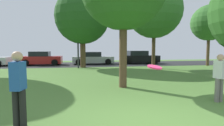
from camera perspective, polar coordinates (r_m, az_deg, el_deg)
ground_plane at (r=4.29m, az=13.04°, el=-19.39°), size 44.00×44.00×0.00m
road_strip at (r=19.75m, az=-4.87°, el=-0.36°), size 44.00×6.40×0.01m
oak_tree_left at (r=16.30m, az=13.58°, el=16.23°), size 4.80×4.80×7.44m
oak_tree_center at (r=16.59m, az=-9.60°, el=14.55°), size 4.93×4.93×7.08m
maple_tree_far at (r=20.56m, az=29.04°, el=11.31°), size 3.58×3.58×6.12m
person_bystander at (r=6.71m, az=31.55°, el=-3.60°), size 0.30×0.36×1.56m
person_walking at (r=4.40m, az=-28.11°, el=-6.48°), size 0.30×0.36×1.68m
frisbee_disc at (r=3.35m, az=13.69°, el=-1.30°), size 0.37×0.37×0.08m
parked_car_red at (r=20.10m, az=-21.85°, el=1.29°), size 4.03×2.00×1.43m
parked_car_silver at (r=19.86m, az=-6.31°, el=1.48°), size 4.51×2.12×1.36m
parked_car_black at (r=20.87m, az=8.71°, el=1.74°), size 4.44×2.11×1.49m
street_lamp_post at (r=15.83m, az=-10.99°, el=6.47°), size 0.14×0.14×4.50m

